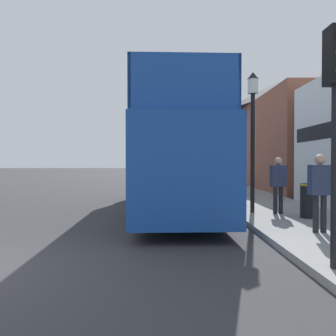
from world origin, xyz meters
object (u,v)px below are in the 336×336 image
(tour_bus, at_px, (172,160))
(lamp_post_second, at_px, (212,134))
(parked_car_ahead_of_bus, at_px, (181,178))
(pedestrian_third, at_px, (278,180))
(litter_bin, at_px, (308,199))
(lamp_post_nearest, at_px, (253,115))
(pedestrian_second, at_px, (320,185))
(lamp_post_third, at_px, (195,142))

(tour_bus, relative_size, lamp_post_second, 2.31)
(parked_car_ahead_of_bus, distance_m, pedestrian_third, 11.17)
(litter_bin, bearing_deg, pedestrian_third, 129.85)
(tour_bus, relative_size, parked_car_ahead_of_bus, 2.57)
(tour_bus, height_order, lamp_post_second, lamp_post_second)
(lamp_post_nearest, bearing_deg, pedestrian_second, -76.39)
(lamp_post_nearest, relative_size, lamp_post_third, 0.91)
(pedestrian_second, distance_m, lamp_post_second, 12.40)
(pedestrian_third, relative_size, lamp_post_second, 0.37)
(lamp_post_third, bearing_deg, litter_bin, -85.83)
(tour_bus, xyz_separation_m, lamp_post_third, (2.38, 16.57, 1.66))
(parked_car_ahead_of_bus, relative_size, lamp_post_second, 0.90)
(lamp_post_second, xyz_separation_m, lamp_post_third, (-0.14, 9.23, 0.09))
(parked_car_ahead_of_bus, height_order, lamp_post_nearest, lamp_post_nearest)
(tour_bus, bearing_deg, pedestrian_third, -35.56)
(tour_bus, xyz_separation_m, parked_car_ahead_of_bus, (0.78, 8.74, -1.08))
(pedestrian_second, height_order, lamp_post_second, lamp_post_second)
(pedestrian_second, relative_size, pedestrian_third, 1.02)
(pedestrian_third, bearing_deg, lamp_post_third, 92.48)
(pedestrian_third, distance_m, litter_bin, 1.08)
(litter_bin, bearing_deg, pedestrian_second, -107.34)
(pedestrian_third, height_order, litter_bin, pedestrian_third)
(lamp_post_third, bearing_deg, parked_car_ahead_of_bus, -101.53)
(lamp_post_nearest, relative_size, lamp_post_second, 0.93)
(lamp_post_nearest, xyz_separation_m, lamp_post_third, (-0.09, 18.45, 0.28))
(lamp_post_nearest, distance_m, lamp_post_third, 18.46)
(parked_car_ahead_of_bus, relative_size, litter_bin, 4.33)
(lamp_post_second, relative_size, lamp_post_third, 0.97)
(litter_bin, bearing_deg, lamp_post_second, 97.14)
(tour_bus, distance_m, parked_car_ahead_of_bus, 8.84)
(pedestrian_second, relative_size, lamp_post_third, 0.36)
(pedestrian_third, distance_m, lamp_post_second, 9.77)
(pedestrian_second, relative_size, lamp_post_nearest, 0.40)
(lamp_post_second, xyz_separation_m, litter_bin, (1.28, -10.23, -2.73))
(pedestrian_third, bearing_deg, litter_bin, -50.15)
(tour_bus, height_order, pedestrian_third, tour_bus)
(lamp_post_second, height_order, lamp_post_third, lamp_post_third)
(tour_bus, height_order, parked_car_ahead_of_bus, tour_bus)
(parked_car_ahead_of_bus, xyz_separation_m, lamp_post_third, (1.60, 7.82, 2.74))
(tour_bus, bearing_deg, lamp_post_second, 69.61)
(lamp_post_second, distance_m, lamp_post_third, 9.23)
(parked_car_ahead_of_bus, relative_size, pedestrian_second, 2.41)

